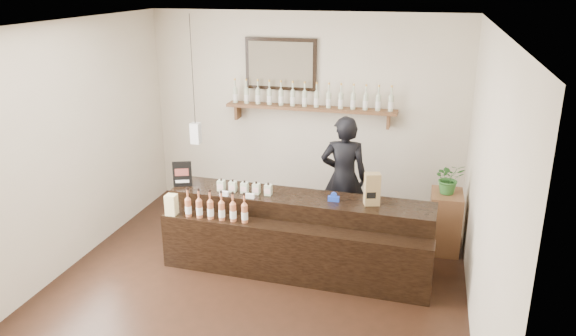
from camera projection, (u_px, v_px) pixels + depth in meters
The scene contains 10 objects.
ground at pixel (254, 289), 6.14m from camera, with size 5.00×5.00×0.00m, color black.
room_shell at pixel (251, 139), 5.58m from camera, with size 5.00×5.00×5.00m.
back_wall_decor at pixel (294, 89), 7.78m from camera, with size 2.66×0.96×1.69m.
counter at pixel (297, 236), 6.46m from camera, with size 3.07×0.93×1.00m.
promo_sign at pixel (182, 174), 6.67m from camera, with size 0.22×0.10×0.31m.
paper_bag at pixel (372, 189), 6.14m from camera, with size 0.19×0.17×0.36m.
tape_dispenser at pixel (334, 198), 6.27m from camera, with size 0.13×0.05×0.11m.
side_cabinet at pixel (445, 222), 6.91m from camera, with size 0.38×0.52×0.75m.
potted_plant at pixel (449, 178), 6.73m from camera, with size 0.35×0.30×0.38m, color #2E6528.
shopkeeper at pixel (344, 170), 7.09m from camera, with size 0.67×0.44×1.83m, color black.
Camera 1 is at (1.68, -5.12, 3.24)m, focal length 35.00 mm.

